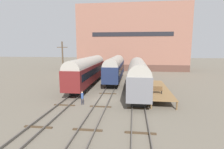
% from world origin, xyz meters
% --- Properties ---
extents(ground_plane, '(200.00, 200.00, 0.00)m').
position_xyz_m(ground_plane, '(0.00, 0.00, 0.00)').
color(ground_plane, '#60594C').
extents(track_left, '(2.60, 60.00, 0.26)m').
position_xyz_m(track_left, '(-4.49, 0.00, 0.14)').
color(track_left, '#4C4742').
rests_on(track_left, ground).
extents(track_middle, '(2.60, 60.00, 0.26)m').
position_xyz_m(track_middle, '(0.00, 0.00, 0.14)').
color(track_middle, '#4C4742').
rests_on(track_middle, ground).
extents(track_right, '(2.60, 60.00, 0.26)m').
position_xyz_m(track_right, '(4.49, 0.00, 0.14)').
color(track_right, '#4C4742').
rests_on(track_right, ground).
extents(train_car_maroon, '(2.86, 18.43, 5.29)m').
position_xyz_m(train_car_maroon, '(-4.49, 8.21, 3.04)').
color(train_car_maroon, black).
rests_on(train_car_maroon, ground).
extents(train_car_grey, '(2.90, 15.03, 5.23)m').
position_xyz_m(train_car_grey, '(4.49, 3.15, 2.98)').
color(train_car_grey, black).
rests_on(train_car_grey, ground).
extents(train_car_navy, '(2.86, 16.44, 5.16)m').
position_xyz_m(train_car_navy, '(0.00, 13.25, 2.95)').
color(train_car_navy, black).
rests_on(train_car_navy, ground).
extents(station_platform, '(3.15, 12.48, 1.05)m').
position_xyz_m(station_platform, '(7.38, 3.22, 0.97)').
color(station_platform, brown).
rests_on(station_platform, ground).
extents(bench, '(1.40, 0.40, 0.91)m').
position_xyz_m(bench, '(6.95, 0.28, 1.53)').
color(bench, brown).
rests_on(bench, station_platform).
extents(person_worker, '(0.32, 0.32, 1.67)m').
position_xyz_m(person_worker, '(-2.41, -2.41, 1.00)').
color(person_worker, '#282833').
rests_on(person_worker, ground).
extents(utility_pole, '(1.80, 0.24, 8.02)m').
position_xyz_m(utility_pole, '(-8.18, 5.84, 4.17)').
color(utility_pole, '#473828').
rests_on(utility_pole, ground).
extents(warehouse_building, '(33.34, 10.42, 19.68)m').
position_xyz_m(warehouse_building, '(3.21, 34.29, 9.84)').
color(warehouse_building, '#4F342A').
rests_on(warehouse_building, ground).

